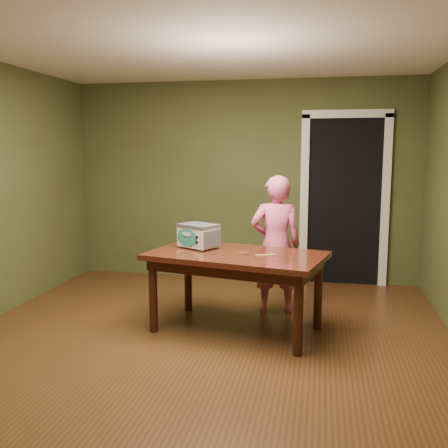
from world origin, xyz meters
TOP-DOWN VIEW (x-y plane):
  - floor at (0.00, 0.00)m, footprint 5.00×5.00m
  - room_shell at (0.00, 0.00)m, footprint 4.52×5.02m
  - doorway at (1.30, 2.78)m, footprint 1.10×0.66m
  - dining_table at (0.25, 0.52)m, footprint 1.76×1.23m
  - toy_oven at (-0.16, 0.70)m, footprint 0.45×0.40m
  - baking_pan at (0.32, 0.46)m, footprint 0.10×0.10m
  - spatula at (0.53, 0.47)m, footprint 0.18×0.08m
  - child at (0.56, 1.15)m, footprint 0.58×0.43m

SIDE VIEW (x-z plane):
  - floor at x=0.00m, z-range 0.00..0.00m
  - dining_table at x=0.25m, z-range 0.28..1.03m
  - child at x=0.56m, z-range 0.00..1.45m
  - spatula at x=0.53m, z-range 0.75..0.76m
  - baking_pan at x=0.32m, z-range 0.75..0.77m
  - toy_oven at x=-0.16m, z-range 0.76..1.00m
  - doorway at x=1.30m, z-range -0.07..2.18m
  - room_shell at x=0.00m, z-range 0.40..3.01m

